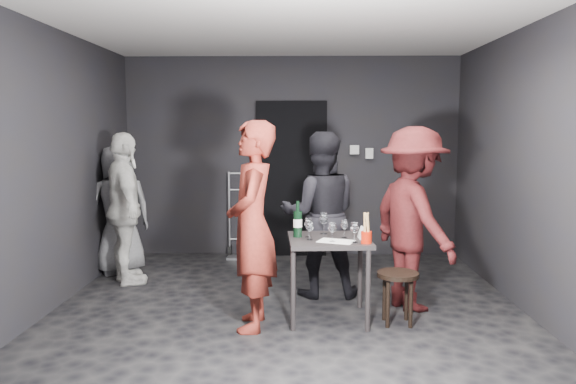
{
  "coord_description": "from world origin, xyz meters",
  "views": [
    {
      "loc": [
        0.12,
        -5.15,
        1.73
      ],
      "look_at": [
        0.0,
        0.25,
        1.12
      ],
      "focal_mm": 35.0,
      "sensor_mm": 36.0,
      "label": 1
    }
  ],
  "objects_px": {
    "stool": "(398,282)",
    "breadstick_cup": "(366,228)",
    "tasting_table": "(329,249)",
    "man_maroon": "(413,203)",
    "bystander_cream": "(125,199)",
    "woman_black": "(320,203)",
    "bystander_grey": "(119,207)",
    "server_red": "(252,205)",
    "wine_bottle": "(298,223)",
    "hand_truck": "(242,242)"
  },
  "relations": [
    {
      "from": "hand_truck",
      "to": "server_red",
      "type": "xyz_separation_m",
      "value": [
        0.37,
        -2.68,
        0.87
      ]
    },
    {
      "from": "server_red",
      "to": "tasting_table",
      "type": "bearing_deg",
      "value": 108.16
    },
    {
      "from": "man_maroon",
      "to": "breadstick_cup",
      "type": "relative_size",
      "value": 7.13
    },
    {
      "from": "man_maroon",
      "to": "bystander_cream",
      "type": "distance_m",
      "value": 3.14
    },
    {
      "from": "server_red",
      "to": "bystander_grey",
      "type": "height_order",
      "value": "server_red"
    },
    {
      "from": "tasting_table",
      "to": "breadstick_cup",
      "type": "height_order",
      "value": "breadstick_cup"
    },
    {
      "from": "bystander_cream",
      "to": "breadstick_cup",
      "type": "relative_size",
      "value": 6.67
    },
    {
      "from": "woman_black",
      "to": "bystander_grey",
      "type": "xyz_separation_m",
      "value": [
        -2.37,
        0.85,
        -0.16
      ]
    },
    {
      "from": "tasting_table",
      "to": "man_maroon",
      "type": "xyz_separation_m",
      "value": [
        0.82,
        0.32,
        0.37
      ]
    },
    {
      "from": "hand_truck",
      "to": "woman_black",
      "type": "xyz_separation_m",
      "value": [
        0.99,
        -1.7,
        0.75
      ]
    },
    {
      "from": "server_red",
      "to": "man_maroon",
      "type": "bearing_deg",
      "value": 109.19
    },
    {
      "from": "bystander_cream",
      "to": "wine_bottle",
      "type": "bearing_deg",
      "value": -147.85
    },
    {
      "from": "wine_bottle",
      "to": "bystander_cream",
      "type": "bearing_deg",
      "value": 150.38
    },
    {
      "from": "woman_black",
      "to": "man_maroon",
      "type": "bearing_deg",
      "value": 152.77
    },
    {
      "from": "stool",
      "to": "woman_black",
      "type": "distance_m",
      "value": 1.24
    },
    {
      "from": "man_maroon",
      "to": "bystander_grey",
      "type": "bearing_deg",
      "value": 44.78
    },
    {
      "from": "tasting_table",
      "to": "bystander_grey",
      "type": "relative_size",
      "value": 0.47
    },
    {
      "from": "bystander_grey",
      "to": "wine_bottle",
      "type": "height_order",
      "value": "bystander_grey"
    },
    {
      "from": "tasting_table",
      "to": "breadstick_cup",
      "type": "distance_m",
      "value": 0.45
    },
    {
      "from": "wine_bottle",
      "to": "breadstick_cup",
      "type": "relative_size",
      "value": 1.15
    },
    {
      "from": "man_maroon",
      "to": "tasting_table",
      "type": "bearing_deg",
      "value": 87.65
    },
    {
      "from": "stool",
      "to": "breadstick_cup",
      "type": "bearing_deg",
      "value": -161.78
    },
    {
      "from": "stool",
      "to": "bystander_cream",
      "type": "distance_m",
      "value": 3.14
    },
    {
      "from": "woman_black",
      "to": "wine_bottle",
      "type": "bearing_deg",
      "value": 69.96
    },
    {
      "from": "server_red",
      "to": "bystander_cream",
      "type": "relative_size",
      "value": 1.13
    },
    {
      "from": "hand_truck",
      "to": "bystander_cream",
      "type": "height_order",
      "value": "bystander_cream"
    },
    {
      "from": "server_red",
      "to": "bystander_cream",
      "type": "height_order",
      "value": "server_red"
    },
    {
      "from": "server_red",
      "to": "woman_black",
      "type": "height_order",
      "value": "server_red"
    },
    {
      "from": "hand_truck",
      "to": "breadstick_cup",
      "type": "relative_size",
      "value": 4.02
    },
    {
      "from": "hand_truck",
      "to": "breadstick_cup",
      "type": "distance_m",
      "value": 3.07
    },
    {
      "from": "hand_truck",
      "to": "tasting_table",
      "type": "height_order",
      "value": "hand_truck"
    },
    {
      "from": "hand_truck",
      "to": "server_red",
      "type": "bearing_deg",
      "value": -81.52
    },
    {
      "from": "man_maroon",
      "to": "bystander_cream",
      "type": "bearing_deg",
      "value": 50.98
    },
    {
      "from": "tasting_table",
      "to": "wine_bottle",
      "type": "height_order",
      "value": "wine_bottle"
    },
    {
      "from": "bystander_cream",
      "to": "bystander_grey",
      "type": "height_order",
      "value": "bystander_cream"
    },
    {
      "from": "tasting_table",
      "to": "stool",
      "type": "bearing_deg",
      "value": -12.15
    },
    {
      "from": "woman_black",
      "to": "server_red",
      "type": "bearing_deg",
      "value": 55.86
    },
    {
      "from": "stool",
      "to": "bystander_grey",
      "type": "height_order",
      "value": "bystander_grey"
    },
    {
      "from": "breadstick_cup",
      "to": "bystander_cream",
      "type": "bearing_deg",
      "value": 151.48
    },
    {
      "from": "woman_black",
      "to": "breadstick_cup",
      "type": "bearing_deg",
      "value": 108.86
    },
    {
      "from": "tasting_table",
      "to": "stool",
      "type": "distance_m",
      "value": 0.68
    },
    {
      "from": "tasting_table",
      "to": "breadstick_cup",
      "type": "xyz_separation_m",
      "value": [
        0.31,
        -0.23,
        0.23
      ]
    },
    {
      "from": "stool",
      "to": "wine_bottle",
      "type": "bearing_deg",
      "value": 168.82
    },
    {
      "from": "woman_black",
      "to": "man_maroon",
      "type": "distance_m",
      "value": 0.97
    },
    {
      "from": "breadstick_cup",
      "to": "bystander_grey",
      "type": "bearing_deg",
      "value": 146.4
    },
    {
      "from": "tasting_table",
      "to": "wine_bottle",
      "type": "bearing_deg",
      "value": 170.91
    },
    {
      "from": "stool",
      "to": "breadstick_cup",
      "type": "height_order",
      "value": "breadstick_cup"
    },
    {
      "from": "stool",
      "to": "bystander_grey",
      "type": "bearing_deg",
      "value": 150.43
    },
    {
      "from": "server_red",
      "to": "woman_black",
      "type": "distance_m",
      "value": 1.16
    },
    {
      "from": "woman_black",
      "to": "wine_bottle",
      "type": "distance_m",
      "value": 0.73
    }
  ]
}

